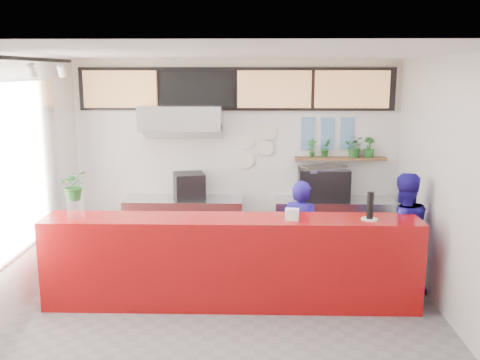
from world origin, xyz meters
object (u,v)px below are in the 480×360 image
at_px(staff_right, 402,233).
at_px(pepper_mill, 370,206).
at_px(staff_center, 300,234).
at_px(service_counter, 231,262).
at_px(panini_oven, 189,186).
at_px(espresso_machine, 323,184).

xyz_separation_m(staff_right, pepper_mill, (-0.54, -0.51, 0.49)).
bearing_deg(staff_center, service_counter, 56.21).
height_order(panini_oven, espresso_machine, espresso_machine).
xyz_separation_m(espresso_machine, pepper_mill, (0.31, -1.85, 0.13)).
xyz_separation_m(panini_oven, staff_center, (1.59, -1.23, -0.38)).
height_order(panini_oven, staff_center, staff_center).
bearing_deg(service_counter, staff_center, 32.97).
bearing_deg(staff_right, panini_oven, -32.93).
xyz_separation_m(staff_center, staff_right, (1.29, -0.11, 0.06)).
distance_m(service_counter, espresso_machine, 2.31).
bearing_deg(panini_oven, staff_right, -39.71).
height_order(service_counter, pepper_mill, pepper_mill).
relative_size(service_counter, staff_center, 3.12).
relative_size(staff_right, pepper_mill, 4.96).
distance_m(service_counter, panini_oven, 2.01).
height_order(espresso_machine, staff_right, staff_right).
height_order(service_counter, espresso_machine, espresso_machine).
bearing_deg(espresso_machine, staff_right, -56.42).
height_order(service_counter, staff_right, staff_right).
relative_size(espresso_machine, staff_right, 0.48).
height_order(espresso_machine, pepper_mill, pepper_mill).
relative_size(staff_center, staff_right, 0.92).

